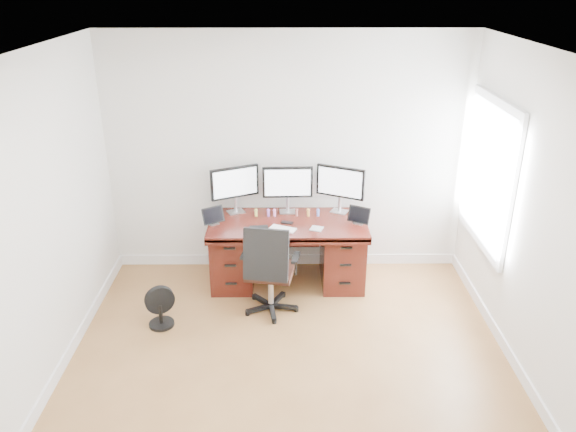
{
  "coord_description": "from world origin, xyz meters",
  "views": [
    {
      "loc": [
        -0.04,
        -3.7,
        3.23
      ],
      "look_at": [
        0.0,
        1.5,
        0.95
      ],
      "focal_mm": 35.0,
      "sensor_mm": 36.0,
      "label": 1
    }
  ],
  "objects_px": {
    "desk": "(288,249)",
    "monitor_center": "(288,184)",
    "office_chair": "(270,284)",
    "floor_fan": "(160,307)",
    "keyboard": "(283,229)"
  },
  "relations": [
    {
      "from": "desk",
      "to": "keyboard",
      "type": "xyz_separation_m",
      "value": [
        -0.05,
        -0.22,
        0.36
      ]
    },
    {
      "from": "desk",
      "to": "keyboard",
      "type": "relative_size",
      "value": 6.24
    },
    {
      "from": "monitor_center",
      "to": "keyboard",
      "type": "xyz_separation_m",
      "value": [
        -0.05,
        -0.46,
        -0.33
      ]
    },
    {
      "from": "desk",
      "to": "keyboard",
      "type": "height_order",
      "value": "keyboard"
    },
    {
      "from": "office_chair",
      "to": "floor_fan",
      "type": "height_order",
      "value": "office_chair"
    },
    {
      "from": "office_chair",
      "to": "monitor_center",
      "type": "xyz_separation_m",
      "value": [
        0.19,
        0.86,
        0.76
      ]
    },
    {
      "from": "office_chair",
      "to": "floor_fan",
      "type": "bearing_deg",
      "value": -157.43
    },
    {
      "from": "monitor_center",
      "to": "floor_fan",
      "type": "bearing_deg",
      "value": -140.51
    },
    {
      "from": "desk",
      "to": "floor_fan",
      "type": "xyz_separation_m",
      "value": [
        -1.26,
        -0.86,
        -0.2
      ]
    },
    {
      "from": "office_chair",
      "to": "keyboard",
      "type": "xyz_separation_m",
      "value": [
        0.13,
        0.4,
        0.43
      ]
    },
    {
      "from": "desk",
      "to": "floor_fan",
      "type": "bearing_deg",
      "value": -145.73
    },
    {
      "from": "desk",
      "to": "monitor_center",
      "type": "bearing_deg",
      "value": 89.99
    },
    {
      "from": "monitor_center",
      "to": "keyboard",
      "type": "distance_m",
      "value": 0.57
    },
    {
      "from": "floor_fan",
      "to": "monitor_center",
      "type": "xyz_separation_m",
      "value": [
        1.26,
        1.1,
        0.88
      ]
    },
    {
      "from": "office_chair",
      "to": "floor_fan",
      "type": "relative_size",
      "value": 2.35
    }
  ]
}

